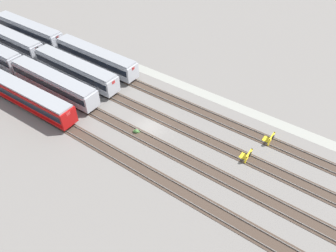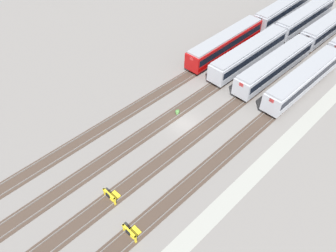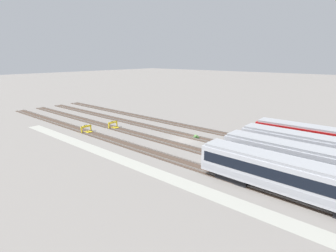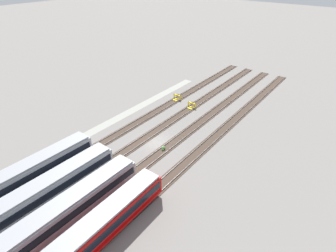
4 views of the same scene
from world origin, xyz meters
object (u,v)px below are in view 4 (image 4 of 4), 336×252
(bumper_stop_nearest_track, at_px, (177,98))
(bumper_stop_near_inner_track, at_px, (191,106))
(subway_car_front_row_leftmost, at_px, (33,171))
(subway_car_back_row_leftmost, at_px, (53,187))
(subway_car_front_row_rightmost, at_px, (101,226))
(subway_car_back_row_rightmost, at_px, (75,205))
(weed_clump, at_px, (163,148))

(bumper_stop_nearest_track, bearing_deg, bumper_stop_near_inner_track, 75.60)
(subway_car_front_row_leftmost, relative_size, subway_car_back_row_leftmost, 1.00)
(subway_car_front_row_rightmost, height_order, bumper_stop_near_inner_track, subway_car_front_row_rightmost)
(subway_car_front_row_rightmost, distance_m, bumper_stop_nearest_track, 36.79)
(subway_car_back_row_rightmost, distance_m, weed_clump, 17.25)
(subway_car_back_row_leftmost, xyz_separation_m, bumper_stop_nearest_track, (-33.74, -4.88, -1.53))
(subway_car_back_row_rightmost, bearing_deg, subway_car_back_row_leftmost, -90.00)
(subway_car_front_row_leftmost, bearing_deg, weed_clump, 150.90)
(subway_car_back_row_rightmost, distance_m, bumper_stop_near_inner_track, 32.89)
(bumper_stop_nearest_track, bearing_deg, subway_car_back_row_rightmost, 16.07)
(subway_car_back_row_rightmost, distance_m, bumper_stop_nearest_track, 35.14)
(subway_car_front_row_leftmost, xyz_separation_m, subway_car_back_row_leftmost, (0.00, 4.93, 0.00))
(subway_car_back_row_leftmost, xyz_separation_m, subway_car_back_row_rightmost, (0.00, 4.84, 0.00))
(bumper_stop_near_inner_track, bearing_deg, weed_clump, 16.86)
(bumper_stop_nearest_track, xyz_separation_m, bumper_stop_near_inner_track, (1.25, 4.85, 0.00))
(subway_car_back_row_rightmost, height_order, bumper_stop_near_inner_track, subway_car_back_row_rightmost)
(bumper_stop_nearest_track, height_order, bumper_stop_near_inner_track, same)
(subway_car_back_row_rightmost, relative_size, bumper_stop_near_inner_track, 9.00)
(subway_car_back_row_leftmost, height_order, weed_clump, subway_car_back_row_leftmost)
(subway_car_front_row_rightmost, height_order, weed_clump, subway_car_front_row_rightmost)
(bumper_stop_near_inner_track, xyz_separation_m, weed_clump, (15.33, 4.65, -0.27))
(bumper_stop_nearest_track, relative_size, bumper_stop_near_inner_track, 1.00)
(subway_car_front_row_leftmost, bearing_deg, subway_car_back_row_rightmost, 90.00)
(subway_car_back_row_rightmost, xyz_separation_m, bumper_stop_nearest_track, (-33.74, -9.72, -1.53))
(subway_car_front_row_rightmost, bearing_deg, subway_car_front_row_leftmost, -90.00)
(bumper_stop_nearest_track, relative_size, weed_clump, 2.17)
(subway_car_front_row_leftmost, bearing_deg, subway_car_back_row_leftmost, 90.00)
(subway_car_front_row_rightmost, xyz_separation_m, bumper_stop_nearest_track, (-33.74, -14.58, -1.53))
(bumper_stop_nearest_track, bearing_deg, subway_car_front_row_rightmost, 23.37)
(subway_car_front_row_rightmost, relative_size, subway_car_back_row_leftmost, 1.00)
(bumper_stop_near_inner_track, distance_m, weed_clump, 16.02)
(bumper_stop_near_inner_track, relative_size, weed_clump, 2.18)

